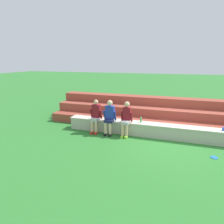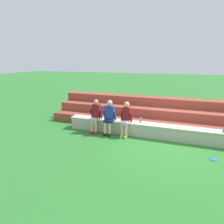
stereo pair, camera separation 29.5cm
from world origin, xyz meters
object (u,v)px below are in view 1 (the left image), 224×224
object	(u,v)px
water_bottle_near_left	(141,120)
plastic_cup_middle	(223,129)
person_left_of_center	(109,116)
person_far_left	(95,115)
frisbee	(214,157)
person_center	(126,118)

from	to	relation	value
water_bottle_near_left	plastic_cup_middle	bearing A→B (deg)	-1.09
person_left_of_center	plastic_cup_middle	bearing A→B (deg)	3.13
person_left_of_center	person_far_left	bearing A→B (deg)	179.35
frisbee	plastic_cup_middle	bearing A→B (deg)	70.77
person_left_of_center	frisbee	distance (m)	4.07
person_center	frisbee	world-z (taller)	person_center
person_far_left	person_left_of_center	world-z (taller)	person_left_of_center
plastic_cup_middle	frisbee	bearing A→B (deg)	-109.23
plastic_cup_middle	person_far_left	bearing A→B (deg)	-177.35
person_far_left	person_center	bearing A→B (deg)	0.79
plastic_cup_middle	water_bottle_near_left	bearing A→B (deg)	178.91
person_far_left	person_center	xyz separation A→B (m)	(1.34, 0.02, 0.01)
person_center	person_left_of_center	bearing A→B (deg)	-177.95
plastic_cup_middle	frisbee	distance (m)	1.40
person_left_of_center	plastic_cup_middle	world-z (taller)	person_left_of_center
person_left_of_center	plastic_cup_middle	xyz separation A→B (m)	(4.29, 0.23, -0.18)
water_bottle_near_left	person_far_left	bearing A→B (deg)	-171.48
person_far_left	person_left_of_center	distance (m)	0.63
person_left_of_center	water_bottle_near_left	distance (m)	1.32
person_far_left	frisbee	bearing A→B (deg)	-12.17
person_center	frisbee	xyz separation A→B (m)	(3.16, -0.99, -0.75)
person_far_left	frisbee	xyz separation A→B (m)	(4.50, -0.97, -0.74)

